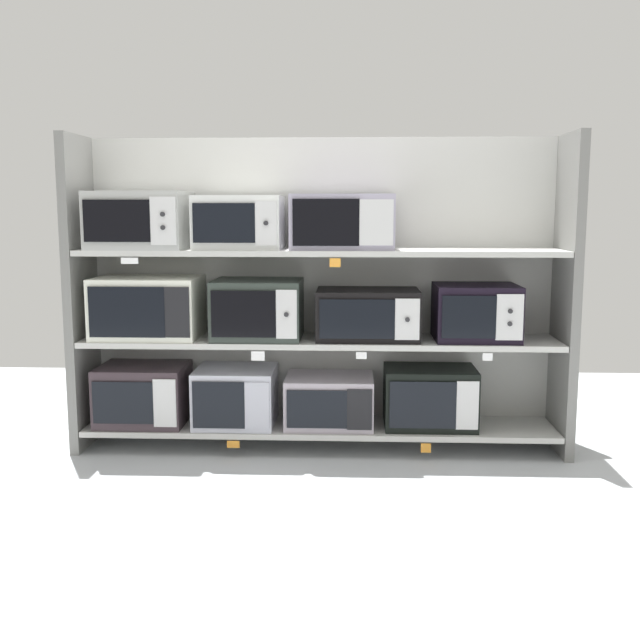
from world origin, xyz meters
name	(u,v)px	position (x,y,z in m)	size (l,w,h in m)	color
ground	(310,523)	(0.00, -1.00, -0.01)	(6.56, 6.00, 0.02)	#B2B7BC
back_panel	(322,290)	(0.00, 0.23, 0.85)	(2.76, 0.04, 1.70)	#B2B2AD
upright_left	(81,294)	(-1.31, 0.00, 0.85)	(0.05, 0.41, 1.70)	slate
upright_right	(566,296)	(1.31, 0.00, 0.85)	(0.05, 0.41, 1.70)	slate
shelf_0	(320,427)	(0.00, 0.00, 0.12)	(2.56, 0.41, 0.03)	beige
microwave_0	(143,394)	(-0.98, 0.00, 0.29)	(0.47, 0.39, 0.32)	#35292E
microwave_1	(236,396)	(-0.47, 0.00, 0.29)	(0.43, 0.40, 0.31)	#B2B4C2
microwave_2	(329,401)	(0.05, 0.00, 0.27)	(0.48, 0.37, 0.27)	#A499A5
microwave_3	(430,397)	(0.60, 0.00, 0.29)	(0.49, 0.35, 0.32)	black
price_tag_0	(233,444)	(-0.45, -0.21, 0.08)	(0.07, 0.00, 0.04)	orange
price_tag_1	(426,448)	(0.56, -0.21, 0.07)	(0.05, 0.00, 0.05)	orange
shelf_1	(320,341)	(0.00, 0.00, 0.60)	(2.56, 0.41, 0.03)	beige
microwave_4	(148,307)	(-0.94, 0.00, 0.78)	(0.56, 0.41, 0.33)	silver
microwave_5	(258,309)	(-0.34, 0.00, 0.77)	(0.47, 0.42, 0.32)	#2C352F
microwave_6	(368,314)	(0.26, 0.00, 0.75)	(0.55, 0.38, 0.27)	black
microwave_7	(476,312)	(0.84, 0.00, 0.76)	(0.44, 0.39, 0.30)	black
price_tag_2	(258,356)	(-0.31, -0.21, 0.55)	(0.07, 0.00, 0.05)	white
price_tag_3	(361,356)	(0.22, -0.21, 0.56)	(0.06, 0.00, 0.04)	white
price_tag_4	(488,357)	(0.87, -0.21, 0.56)	(0.05, 0.00, 0.04)	white
shelf_2	(320,252)	(0.00, 0.00, 1.08)	(2.56, 0.41, 0.03)	beige
microwave_8	(140,220)	(-0.97, 0.00, 1.25)	(0.51, 0.43, 0.30)	#A3A5A1
microwave_9	(239,222)	(-0.43, 0.00, 1.24)	(0.46, 0.36, 0.28)	silver
microwave_10	(342,222)	(0.12, 0.00, 1.24)	(0.54, 0.38, 0.29)	#9F99AE
price_tag_5	(130,261)	(-0.97, -0.21, 1.05)	(0.09, 0.00, 0.03)	white
price_tag_6	(335,263)	(0.09, -0.21, 1.04)	(0.06, 0.00, 0.04)	orange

